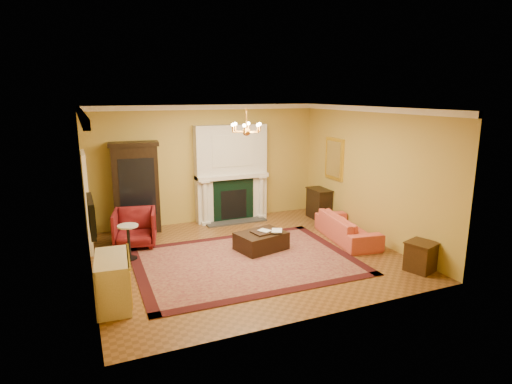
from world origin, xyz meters
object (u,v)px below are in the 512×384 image
coral_sofa (347,224)px  console_table (319,204)px  leather_ottoman (261,241)px  end_table (421,257)px  wingback_armchair (135,226)px  china_cabinet (136,190)px  commode (113,281)px  pedestal_table (129,240)px

coral_sofa → console_table: size_ratio=2.55×
coral_sofa → leather_ottoman: bearing=93.6°
end_table → leather_ottoman: size_ratio=0.54×
coral_sofa → leather_ottoman: 2.08m
wingback_armchair → end_table: bearing=-24.5°
console_table → wingback_armchair: bearing=-176.3°
china_cabinet → commode: china_cabinet is taller
china_cabinet → wingback_armchair: (-0.21, -1.00, -0.59)m
china_cabinet → leather_ottoman: size_ratio=2.09×
pedestal_table → leather_ottoman: pedestal_table is taller
china_cabinet → coral_sofa: 5.01m
wingback_armchair → end_table: wingback_armchair is taller
commode → leather_ottoman: (3.13, 1.31, -0.20)m
china_cabinet → leather_ottoman: (2.23, -2.31, -0.84)m
wingback_armchair → pedestal_table: bearing=-94.1°
china_cabinet → pedestal_table: bearing=-97.8°
china_cabinet → console_table: (4.62, -0.73, -0.65)m
china_cabinet → wingback_armchair: bearing=-95.9°
end_table → console_table: (0.06, 3.77, 0.12)m
commode → coral_sofa: bearing=17.2°
commode → china_cabinet: bearing=81.1°
pedestal_table → commode: 1.90m
china_cabinet → console_table: china_cabinet is taller
wingback_armchair → console_table: bearing=15.0°
commode → leather_ottoman: 3.39m
pedestal_table → leather_ottoman: size_ratio=0.73×
china_cabinet → end_table: (4.56, -4.50, -0.77)m
leather_ottoman → console_table: bearing=20.2°
coral_sofa → console_table: bearing=-1.9°
china_cabinet → coral_sofa: size_ratio=1.06×
pedestal_table → coral_sofa: 4.78m
end_table → wingback_armchair: bearing=143.7°
commode → end_table: bearing=-4.3°
wingback_armchair → coral_sofa: (4.51, -1.49, -0.06)m
console_table → leather_ottoman: 2.87m
china_cabinet → coral_sofa: (4.30, -2.49, -0.66)m
pedestal_table → console_table: 5.16m
china_cabinet → console_table: bearing=-3.3°
wingback_armchair → coral_sofa: size_ratio=0.46×
pedestal_table → console_table: size_ratio=0.94×
wingback_armchair → leather_ottoman: size_ratio=0.90×
pedestal_table → coral_sofa: coral_sofa is taller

